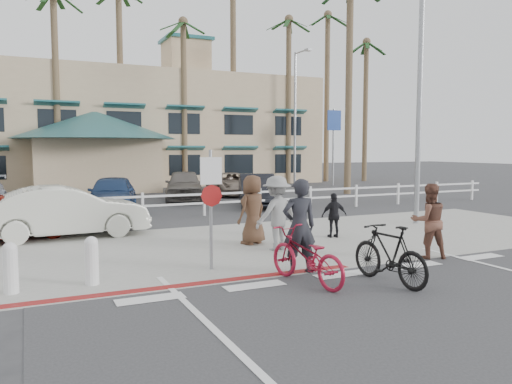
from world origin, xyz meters
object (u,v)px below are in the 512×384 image
sign_post (211,203)px  car_white_sedan (66,212)px  bike_red (306,256)px  bike_black (389,254)px

sign_post → car_white_sedan: 6.09m
sign_post → bike_red: bearing=-55.6°
car_white_sedan → bike_red: bearing=-155.9°
sign_post → bike_black: size_ratio=1.49×
bike_red → car_white_sedan: 8.29m
bike_black → sign_post: bearing=-47.5°
car_white_sedan → bike_black: bearing=-149.9°
bike_red → bike_black: size_ratio=1.06×
bike_black → car_white_sedan: (-5.28, 8.02, 0.18)m
sign_post → bike_red: (1.27, -1.86, -0.91)m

